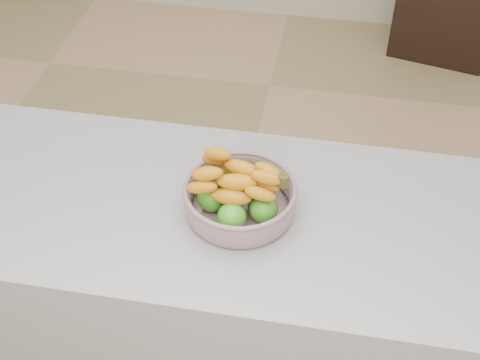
{
  "coord_description": "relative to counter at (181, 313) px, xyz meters",
  "views": [
    {
      "loc": [
        0.37,
        -1.69,
        2.03
      ],
      "look_at": [
        0.17,
        -0.59,
        1.0
      ],
      "focal_mm": 50.0,
      "sensor_mm": 36.0,
      "label": 1
    }
  ],
  "objects": [
    {
      "name": "ground",
      "position": [
        0.0,
        0.59,
        -0.45
      ],
      "size": [
        4.0,
        4.0,
        0.0
      ],
      "primitive_type": "plane",
      "color": "tan",
      "rests_on": "ground"
    },
    {
      "name": "counter",
      "position": [
        0.0,
        0.0,
        0.0
      ],
      "size": [
        2.0,
        0.6,
        0.9
      ],
      "primitive_type": "cube",
      "color": "gray",
      "rests_on": "ground"
    },
    {
      "name": "fruit_bowl",
      "position": [
        0.17,
        0.0,
        0.5
      ],
      "size": [
        0.27,
        0.27,
        0.14
      ],
      "rotation": [
        0.0,
        0.0,
        -0.11
      ],
      "color": "#8A9BA6",
      "rests_on": "counter"
    }
  ]
}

